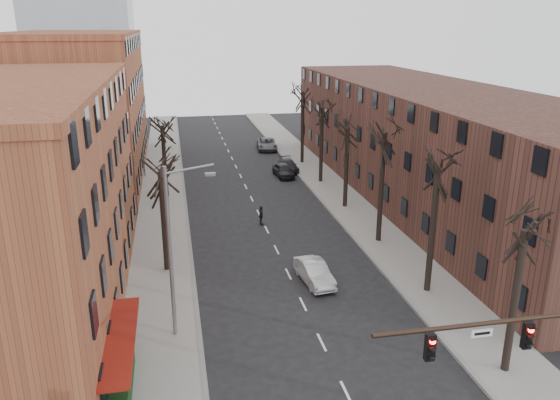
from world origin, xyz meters
TOP-DOWN VIEW (x-y plane):
  - sidewalk_left at (-8.00, 35.00)m, footprint 4.00×90.00m
  - sidewalk_right at (8.00, 35.00)m, footprint 4.00×90.00m
  - building_left_near at (-16.00, 15.00)m, footprint 12.00×26.00m
  - building_left_far at (-16.00, 44.00)m, footprint 12.00×28.00m
  - building_right at (16.00, 30.00)m, footprint 12.00×50.00m
  - awning_left at (-9.40, 6.00)m, footprint 1.20×7.00m
  - hedge at (-9.50, 5.00)m, footprint 0.80×6.00m
  - tree_right_a at (7.60, 4.00)m, footprint 5.20×5.20m
  - tree_right_b at (7.60, 12.00)m, footprint 5.20×5.20m
  - tree_right_c at (7.60, 20.00)m, footprint 5.20×5.20m
  - tree_right_d at (7.60, 28.00)m, footprint 5.20×5.20m
  - tree_right_e at (7.60, 36.00)m, footprint 5.20×5.20m
  - tree_right_f at (7.60, 44.00)m, footprint 5.20×5.20m
  - tree_left_a at (-7.60, 18.00)m, footprint 5.20×5.20m
  - tree_left_b at (-7.60, 34.00)m, footprint 5.20×5.20m
  - signal_mast_arm at (5.45, -1.00)m, footprint 8.14×0.30m
  - streetlight at (-7.03, 10.00)m, footprint 2.45×0.22m
  - silver_sedan at (1.32, 14.55)m, footprint 1.88×4.20m
  - parked_car_near at (4.36, 38.83)m, footprint 1.94×4.15m
  - parked_car_mid at (5.30, 40.97)m, footprint 1.79×4.36m
  - parked_car_far at (4.89, 51.85)m, footprint 2.83×5.30m
  - pedestrian_crossing at (-0.24, 25.18)m, footprint 0.44×0.94m

SIDE VIEW (x-z plane):
  - awning_left at x=-9.40m, z-range -0.07..0.07m
  - tree_right_a at x=7.60m, z-range -5.00..5.00m
  - tree_right_b at x=7.60m, z-range -5.40..5.40m
  - tree_right_c at x=7.60m, z-range -5.80..5.80m
  - tree_right_d at x=7.60m, z-range -5.00..5.00m
  - tree_right_e at x=7.60m, z-range -5.40..5.40m
  - tree_right_f at x=7.60m, z-range -5.80..5.80m
  - tree_left_a at x=-7.60m, z-range -4.75..4.75m
  - tree_left_b at x=-7.60m, z-range -4.75..4.75m
  - sidewalk_left at x=-8.00m, z-range 0.00..0.15m
  - sidewalk_right at x=8.00m, z-range 0.00..0.15m
  - parked_car_mid at x=5.30m, z-range 0.00..1.26m
  - hedge at x=-9.50m, z-range 0.15..1.15m
  - silver_sedan at x=1.32m, z-range 0.00..1.34m
  - parked_car_near at x=4.36m, z-range 0.00..1.38m
  - parked_car_far at x=4.89m, z-range 0.00..1.42m
  - pedestrian_crossing at x=-0.24m, z-range 0.00..1.57m
  - signal_mast_arm at x=5.45m, z-range 0.80..8.00m
  - building_right at x=16.00m, z-range 0.00..10.00m
  - streetlight at x=-7.03m, z-range 0.50..9.53m
  - building_left_near at x=-16.00m, z-range 0.00..12.00m
  - building_left_far at x=-16.00m, z-range 0.00..14.00m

